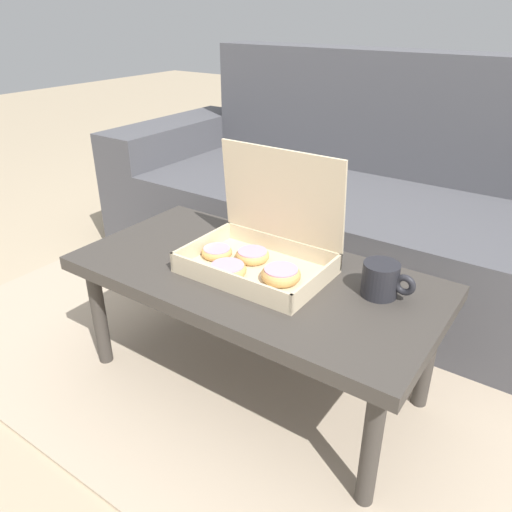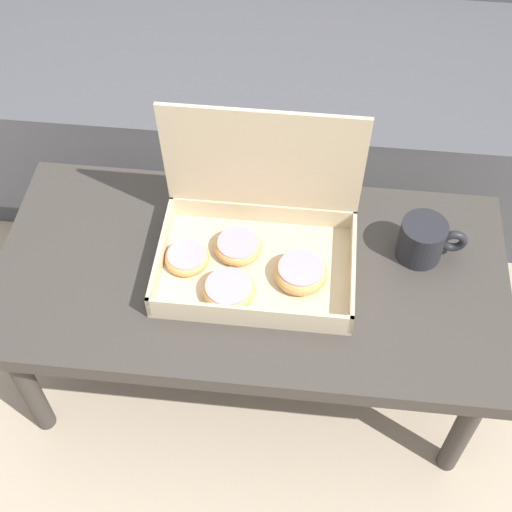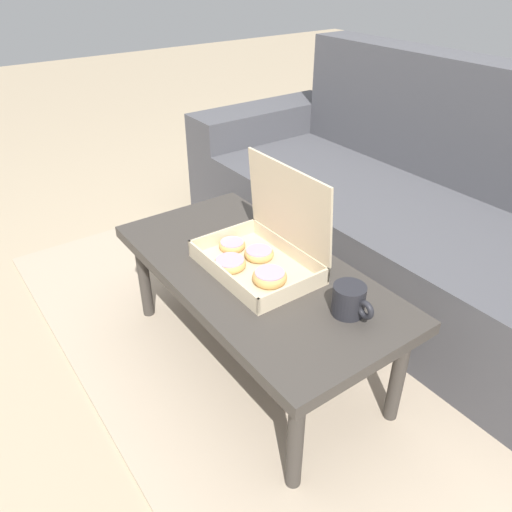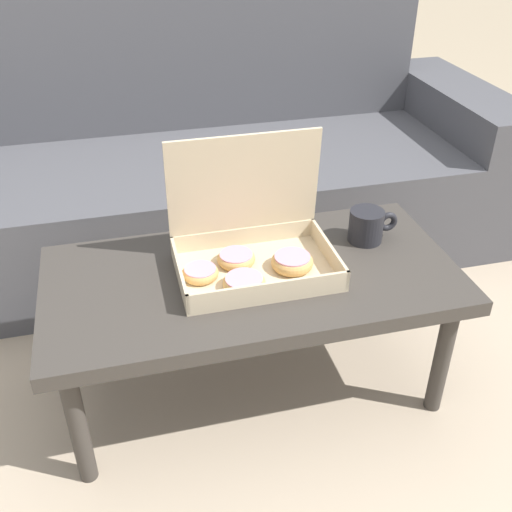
% 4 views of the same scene
% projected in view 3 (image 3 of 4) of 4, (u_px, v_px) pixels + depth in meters
% --- Properties ---
extents(ground_plane, '(12.00, 12.00, 0.00)m').
position_uv_depth(ground_plane, '(264.00, 355.00, 1.83)').
color(ground_plane, tan).
extents(area_rug, '(2.43, 1.78, 0.01)m').
position_uv_depth(area_rug, '(325.00, 324.00, 1.97)').
color(area_rug, tan).
rests_on(area_rug, ground_plane).
extents(couch, '(2.31, 0.84, 0.90)m').
position_uv_depth(couch, '(424.00, 222.00, 2.08)').
color(couch, '#4C4C51').
rests_on(couch, ground_plane).
extents(coffee_table, '(1.04, 0.52, 0.40)m').
position_uv_depth(coffee_table, '(255.00, 279.00, 1.62)').
color(coffee_table, '#3D3833').
rests_on(coffee_table, ground_plane).
extents(pastry_box, '(0.39, 0.27, 0.32)m').
position_uv_depth(pastry_box, '(260.00, 251.00, 1.57)').
color(pastry_box, beige).
rests_on(pastry_box, coffee_table).
extents(coffee_mug, '(0.14, 0.09, 0.09)m').
position_uv_depth(coffee_mug, '(350.00, 300.00, 1.37)').
color(coffee_mug, '#232328').
rests_on(coffee_mug, coffee_table).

